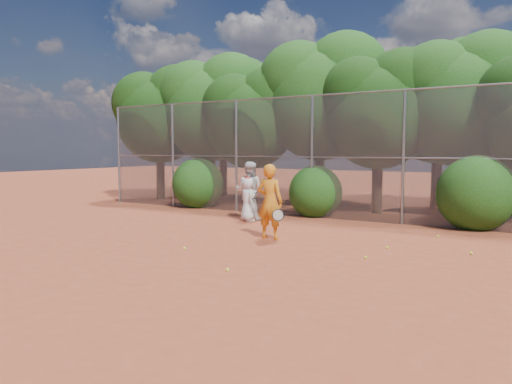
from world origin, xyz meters
The scene contains 23 objects.
ground centered at (0.00, 0.00, 0.00)m, with size 80.00×80.00×0.00m, color #953A21.
fence_back centered at (-0.12, 6.00, 2.05)m, with size 20.05×0.09×4.03m.
tree_0 centered at (-9.44, 8.04, 3.93)m, with size 4.38×3.81×6.00m.
tree_1 centered at (-6.94, 8.54, 4.16)m, with size 4.64×4.03×6.35m.
tree_2 centered at (-4.45, 7.83, 3.58)m, with size 3.99×3.47×5.47m.
tree_3 centered at (-1.94, 8.84, 4.40)m, with size 4.89×4.26×6.70m.
tree_4 centered at (0.55, 8.24, 3.76)m, with size 4.19×3.64×5.73m.
tree_5 centered at (3.06, 9.04, 4.05)m, with size 4.51×3.92×6.17m.
tree_9 centered at (-7.94, 10.84, 4.34)m, with size 4.83×4.20×6.62m.
tree_10 centered at (-2.93, 11.05, 4.63)m, with size 5.15×4.48×7.06m.
tree_11 centered at (2.06, 10.64, 4.16)m, with size 4.64×4.03×6.35m.
bush_0 centered at (-6.00, 6.30, 1.00)m, with size 2.00×2.00×2.00m, color #174310.
bush_1 centered at (-1.00, 6.30, 0.90)m, with size 1.80×1.80×1.80m, color #174310.
bush_2 centered at (4.00, 6.30, 1.10)m, with size 2.20×2.20×2.20m, color #174310.
player_yellow centered at (-0.18, 1.84, 0.95)m, with size 0.85×0.57×1.89m.
player_teen centered at (-2.31, 4.12, 0.70)m, with size 0.80×0.75×1.40m.
player_white centered at (-2.44, 4.41, 0.93)m, with size 1.05×0.90×1.86m.
ball_0 centered at (2.74, 2.14, 0.03)m, with size 0.07×0.07×0.07m, color #D7F12B.
ball_1 centered at (4.46, 2.46, 0.03)m, with size 0.07×0.07×0.07m, color #D7F12B.
ball_2 centered at (0.84, -1.50, 0.03)m, with size 0.07×0.07×0.07m, color #D7F12B.
ball_3 centered at (2.68, 0.86, 0.03)m, with size 0.07×0.07×0.07m, color #D7F12B.
ball_4 centered at (-1.12, -0.37, 0.03)m, with size 0.07×0.07×0.07m, color #D7F12B.
ball_5 centered at (3.41, 4.25, 0.03)m, with size 0.07×0.07×0.07m, color #D7F12B.
Camera 1 is at (6.08, -8.95, 2.28)m, focal length 35.00 mm.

